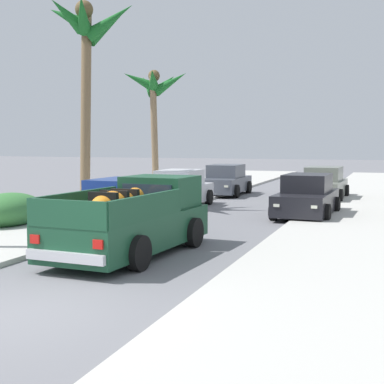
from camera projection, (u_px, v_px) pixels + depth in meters
The scene contains 14 objects.
ground_plane at pixel (22, 311), 9.03m from camera, with size 160.00×160.00×0.00m, color slate.
sidewalk_left at pixel (107, 210), 21.92m from camera, with size 5.08×60.00×0.12m, color beige.
sidewalk_right at pixel (372, 222), 18.65m from camera, with size 5.08×60.00×0.12m, color beige.
curb_left at pixel (134, 211), 21.54m from camera, with size 0.16×60.00×0.10m, color silver.
curb_right at pixel (336, 221), 19.03m from camera, with size 0.16×60.00×0.10m, color silver.
pickup_truck at pixel (134, 220), 13.62m from camera, with size 2.46×5.32×1.80m.
car_left_near at pixel (179, 190), 23.38m from camera, with size 2.09×4.29×1.54m.
car_right_near at pixel (120, 205), 17.81m from camera, with size 2.17×4.32×1.54m.
car_left_mid at pixel (226, 181), 28.73m from camera, with size 2.07×4.28×1.54m.
car_right_mid at pixel (324, 185), 26.26m from camera, with size 2.10×4.29×1.54m.
car_left_far at pixel (307, 197), 20.36m from camera, with size 2.12×4.30×1.54m.
palm_tree_right_fore at pixel (155, 92), 30.07m from camera, with size 3.53×3.46×6.54m.
palm_tree_left_mid at pixel (88, 41), 22.02m from camera, with size 3.71×3.48×8.17m.
hedge_bush at pixel (8, 210), 17.77m from camera, with size 1.80×2.80×1.10m, color #387538.
Camera 1 is at (5.51, -7.40, 2.70)m, focal length 52.99 mm.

